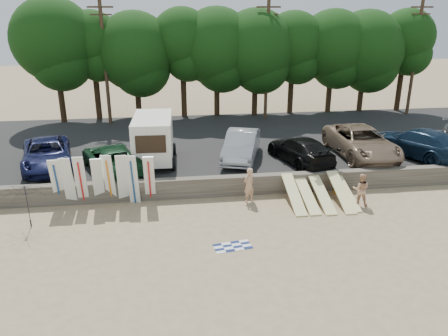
{
  "coord_description": "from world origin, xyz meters",
  "views": [
    {
      "loc": [
        -5.76,
        -17.17,
        8.95
      ],
      "look_at": [
        -3.04,
        3.0,
        1.46
      ],
      "focal_mm": 35.0,
      "sensor_mm": 36.0,
      "label": 1
    }
  ],
  "objects": [
    {
      "name": "box_trailer",
      "position": [
        -6.55,
        6.5,
        2.18
      ],
      "size": [
        2.51,
        4.25,
        2.64
      ],
      "rotation": [
        0.0,
        0.0,
        -0.04
      ],
      "color": "white",
      "rests_on": "parking_lot"
    },
    {
      "name": "beach_umbrella",
      "position": [
        -11.85,
        0.76,
        1.0
      ],
      "size": [
        3.01,
        3.02,
        1.99
      ],
      "primitive_type": "imported",
      "rotation": [
        0.0,
        0.0,
        3.69
      ],
      "color": "black",
      "rests_on": "ground"
    },
    {
      "name": "gear_bag",
      "position": [
        2.72,
        2.4,
        0.11
      ],
      "size": [
        0.35,
        0.31,
        0.22
      ],
      "primitive_type": "cube",
      "rotation": [
        0.0,
        0.0,
        0.22
      ],
      "color": "orange",
      "rests_on": "ground"
    },
    {
      "name": "car_5",
      "position": [
        8.74,
        5.56,
        1.54
      ],
      "size": [
        4.55,
        6.21,
        1.67
      ],
      "primitive_type": "imported",
      "rotation": [
        0.0,
        0.0,
        3.58
      ],
      "color": "#0D1D31",
      "rests_on": "parking_lot"
    },
    {
      "name": "car_1",
      "position": [
        -8.79,
        5.46,
        1.41
      ],
      "size": [
        3.98,
        5.64,
        1.43
      ],
      "primitive_type": "imported",
      "rotation": [
        0.0,
        0.0,
        3.49
      ],
      "color": "#153B21",
      "rests_on": "parking_lot"
    },
    {
      "name": "surfboard_upright_5",
      "position": [
        -7.98,
        2.58,
        1.28
      ],
      "size": [
        0.53,
        0.59,
        2.56
      ],
      "primitive_type": "cube",
      "rotation": [
        0.2,
        0.0,
        0.05
      ],
      "color": "white",
      "rests_on": "ground"
    },
    {
      "name": "beachgoer_b",
      "position": [
        3.28,
        0.98,
        0.8
      ],
      "size": [
        0.94,
        0.84,
        1.59
      ],
      "primitive_type": "imported",
      "rotation": [
        0.0,
        0.0,
        2.78
      ],
      "color": "tan",
      "rests_on": "ground"
    },
    {
      "name": "surfboard_upright_3",
      "position": [
        -9.11,
        2.55,
        1.25
      ],
      "size": [
        0.59,
        0.87,
        2.5
      ],
      "primitive_type": "cube",
      "rotation": [
        0.3,
        0.0,
        0.11
      ],
      "color": "white",
      "rests_on": "ground"
    },
    {
      "name": "surfboard_low_4",
      "position": [
        2.77,
        1.54,
        0.45
      ],
      "size": [
        0.56,
        2.9,
        0.91
      ],
      "primitive_type": "cube",
      "rotation": [
        0.28,
        0.0,
        0.0
      ],
      "color": "#FDF09F",
      "rests_on": "ground"
    },
    {
      "name": "beach_towel",
      "position": [
        -3.39,
        -2.11,
        0.01
      ],
      "size": [
        1.72,
        1.72,
        0.0
      ],
      "primitive_type": "plane",
      "rotation": [
        0.0,
        0.0,
        0.16
      ],
      "color": "white",
      "rests_on": "ground"
    },
    {
      "name": "surfboard_upright_7",
      "position": [
        -6.71,
        2.52,
        1.25
      ],
      "size": [
        0.5,
        0.8,
        2.51
      ],
      "primitive_type": "cube",
      "rotation": [
        0.29,
        0.0,
        -0.0
      ],
      "color": "white",
      "rests_on": "ground"
    },
    {
      "name": "surfboard_low_2",
      "position": [
        1.54,
        1.42,
        0.47
      ],
      "size": [
        0.56,
        2.89,
        0.94
      ],
      "primitive_type": "cube",
      "rotation": [
        0.3,
        0.0,
        0.0
      ],
      "color": "#FDF09F",
      "rests_on": "ground"
    },
    {
      "name": "cooler",
      "position": [
        1.72,
        1.88,
        0.16
      ],
      "size": [
        0.41,
        0.34,
        0.32
      ],
      "primitive_type": "cube",
      "rotation": [
        0.0,
        0.0,
        -0.12
      ],
      "color": "#278F43",
      "rests_on": "ground"
    },
    {
      "name": "car_4",
      "position": [
        5.49,
        6.02,
        1.56
      ],
      "size": [
        2.95,
        6.23,
        1.72
      ],
      "primitive_type": "imported",
      "rotation": [
        0.0,
        0.0,
        0.02
      ],
      "color": "#7E6650",
      "rests_on": "parking_lot"
    },
    {
      "name": "treeline",
      "position": [
        -0.22,
        17.48,
        6.19
      ],
      "size": [
        32.7,
        6.68,
        9.11
      ],
      "color": "#382616",
      "rests_on": "parking_lot"
    },
    {
      "name": "beachgoer_a",
      "position": [
        -1.96,
        2.04,
        0.87
      ],
      "size": [
        0.76,
        0.7,
        1.75
      ],
      "primitive_type": "imported",
      "rotation": [
        0.0,
        0.0,
        3.71
      ],
      "color": "tan",
      "rests_on": "ground"
    },
    {
      "name": "surfboard_upright_0",
      "position": [
        -10.99,
        2.63,
        1.25
      ],
      "size": [
        0.57,
        0.86,
        2.5
      ],
      "primitive_type": "cube",
      "rotation": [
        0.3,
        0.0,
        0.09
      ],
      "color": "white",
      "rests_on": "ground"
    },
    {
      "name": "surfboard_low_1",
      "position": [
        0.81,
        1.51,
        0.44
      ],
      "size": [
        0.56,
        2.91,
        0.88
      ],
      "primitive_type": "cube",
      "rotation": [
        0.28,
        0.0,
        0.0
      ],
      "color": "#FDF09F",
      "rests_on": "ground"
    },
    {
      "name": "surfboard_upright_2",
      "position": [
        -9.9,
        2.61,
        1.28
      ],
      "size": [
        0.5,
        0.55,
        2.56
      ],
      "primitive_type": "cube",
      "rotation": [
        0.19,
        0.0,
        0.0
      ],
      "color": "white",
      "rests_on": "ground"
    },
    {
      "name": "surfboard_upright_4",
      "position": [
        -8.61,
        2.65,
        1.28
      ],
      "size": [
        0.57,
        0.59,
        2.57
      ],
      "primitive_type": "cube",
      "rotation": [
        0.18,
        0.0,
        -0.15
      ],
      "color": "white",
      "rests_on": "ground"
    },
    {
      "name": "surfboard_upright_1",
      "position": [
        -10.46,
        2.56,
        1.28
      ],
      "size": [
        0.53,
        0.64,
        2.55
      ],
      "primitive_type": "cube",
      "rotation": [
        0.22,
        0.0,
        -0.05
      ],
      "color": "white",
      "rests_on": "ground"
    },
    {
      "name": "car_3",
      "position": [
        1.63,
        5.49,
        1.43
      ],
      "size": [
        3.23,
        5.35,
        1.45
      ],
      "primitive_type": "imported",
      "rotation": [
        0.0,
        0.0,
        3.4
      ],
      "color": "black",
      "rests_on": "parking_lot"
    },
    {
      "name": "car_0",
      "position": [
        -12.34,
        6.52,
        1.45
      ],
      "size": [
        3.68,
        5.85,
        1.51
      ],
      "primitive_type": "imported",
      "rotation": [
        0.0,
        0.0,
        0.23
      ],
      "color": "#11153D",
      "rests_on": "parking_lot"
    },
    {
      "name": "surfboard_low_3",
      "position": [
        2.47,
        1.35,
        0.57
      ],
      "size": [
        0.56,
        2.83,
        1.13
      ],
      "primitive_type": "cube",
      "rotation": [
        0.36,
        0.0,
        0.0
      ],
      "color": "#FDF09F",
      "rests_on": "ground"
    },
    {
      "name": "surfboard_upright_6",
      "position": [
        -7.48,
        2.45,
        1.28
      ],
      "size": [
        0.57,
        0.6,
        2.57
      ],
      "primitive_type": "cube",
      "rotation": [
        0.19,
        0.0,
        -0.13
      ],
      "color": "white",
      "rests_on": "ground"
    },
    {
      "name": "surfboard_low_0",
      "position": [
        0.15,
        1.48,
        0.52
      ],
      "size": [
        0.56,
        2.86,
        1.05
      ],
      "primitive_type": "cube",
      "rotation": [
        0.33,
        0.0,
        0.0
      ],
      "color": "#FDF09F",
      "rests_on": "ground"
    },
    {
      "name": "ground",
      "position": [
        0.0,
        0.0,
        0.0
      ],
      "size": [
        120.0,
        120.0,
        0.0
      ],
      "primitive_type": "plane",
      "color": "tan",
      "rests_on": "ground"
    },
    {
      "name": "car_2",
      "position": [
        -1.57,
        6.47,
        1.51
      ],
      "size": [
        3.08,
        5.18,
        1.61
      ],
      "primitive_type": "imported",
      "rotation": [
        0.0,
        0.0,
        -0.3
      ],
      "color": "#9FA0A4",
      "rests_on": "parking_lot"
    },
    {
      "name": "parking_lot",
      "position": [
        0.0,
        10.5,
        0.35
      ],
      "size": [
        44.0,
        14.5,
        0.7
      ],
      "primitive_type": "cube",
      "color": "#282828",
      "rests_on": "ground"
    },
    {
      "name": "seawall",
      "position": [
        0.0,
        3.0,
        0.5
      ],
      "size": [
        44.0,
        0.5,
        1.0
      ],
      "primitive_type": "cube",
      "color": "#6B6356",
      "rests_on": "ground"
    },
    {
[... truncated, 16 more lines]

